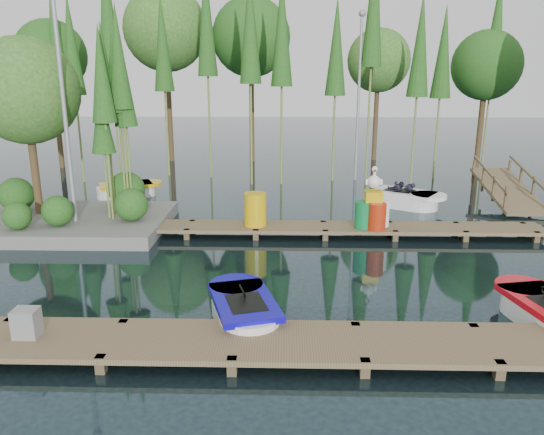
{
  "coord_description": "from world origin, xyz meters",
  "views": [
    {
      "loc": [
        0.85,
        -12.75,
        4.77
      ],
      "look_at": [
        0.5,
        0.5,
        1.1
      ],
      "focal_mm": 35.0,
      "sensor_mm": 36.0,
      "label": 1
    }
  ],
  "objects_px": {
    "boat_blue": "(244,311)",
    "yellow_barrel": "(255,209)",
    "utility_cabinet": "(27,323)",
    "island": "(51,125)",
    "boat_yellow_far": "(127,190)",
    "drum_cluster": "(374,210)"
  },
  "relations": [
    {
      "from": "island",
      "to": "drum_cluster",
      "type": "relative_size",
      "value": 3.7
    },
    {
      "from": "boat_yellow_far",
      "to": "utility_cabinet",
      "type": "distance_m",
      "value": 12.04
    },
    {
      "from": "boat_blue",
      "to": "boat_yellow_far",
      "type": "relative_size",
      "value": 0.98
    },
    {
      "from": "yellow_barrel",
      "to": "utility_cabinet",
      "type": "bearing_deg",
      "value": -117.08
    },
    {
      "from": "drum_cluster",
      "to": "boat_blue",
      "type": "bearing_deg",
      "value": -121.11
    },
    {
      "from": "drum_cluster",
      "to": "boat_yellow_far",
      "type": "bearing_deg",
      "value": 150.12
    },
    {
      "from": "island",
      "to": "boat_blue",
      "type": "xyz_separation_m",
      "value": [
        6.34,
        -6.56,
        -2.94
      ]
    },
    {
      "from": "utility_cabinet",
      "to": "yellow_barrel",
      "type": "height_order",
      "value": "yellow_barrel"
    },
    {
      "from": "yellow_barrel",
      "to": "island",
      "type": "bearing_deg",
      "value": 172.79
    },
    {
      "from": "yellow_barrel",
      "to": "drum_cluster",
      "type": "distance_m",
      "value": 3.49
    },
    {
      "from": "island",
      "to": "boat_blue",
      "type": "height_order",
      "value": "island"
    },
    {
      "from": "utility_cabinet",
      "to": "island",
      "type": "bearing_deg",
      "value": 108.9
    },
    {
      "from": "utility_cabinet",
      "to": "drum_cluster",
      "type": "distance_m",
      "value": 9.85
    },
    {
      "from": "boat_blue",
      "to": "island",
      "type": "bearing_deg",
      "value": 117.53
    },
    {
      "from": "boat_blue",
      "to": "boat_yellow_far",
      "type": "xyz_separation_m",
      "value": [
        -5.41,
        10.68,
        0.02
      ]
    },
    {
      "from": "boat_blue",
      "to": "yellow_barrel",
      "type": "distance_m",
      "value": 5.8
    },
    {
      "from": "boat_yellow_far",
      "to": "drum_cluster",
      "type": "distance_m",
      "value": 10.17
    },
    {
      "from": "island",
      "to": "boat_blue",
      "type": "relative_size",
      "value": 2.5
    },
    {
      "from": "island",
      "to": "boat_yellow_far",
      "type": "relative_size",
      "value": 2.44
    },
    {
      "from": "utility_cabinet",
      "to": "drum_cluster",
      "type": "bearing_deg",
      "value": 44.1
    },
    {
      "from": "boat_blue",
      "to": "yellow_barrel",
      "type": "bearing_deg",
      "value": 74.47
    },
    {
      "from": "boat_blue",
      "to": "drum_cluster",
      "type": "xyz_separation_m",
      "value": [
        3.39,
        5.62,
        0.6
      ]
    }
  ]
}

